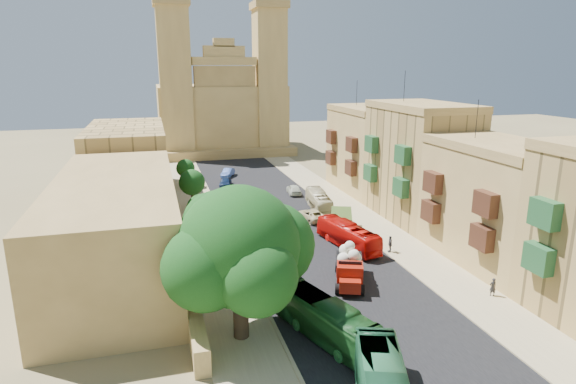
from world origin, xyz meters
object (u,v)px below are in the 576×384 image
street_tree_b (202,209)px  bus_green_north (326,320)px  ficus_tree (241,250)px  red_truck (349,266)px  car_dkblue (226,182)px  car_blue_b (228,173)px  car_cream (312,215)px  car_white_a (258,228)px  car_white_b (294,189)px  street_tree_d (185,168)px  church (221,107)px  bus_cream_east (319,201)px  street_tree_c (192,183)px  street_tree_a (217,249)px  pedestrian_a (493,287)px  car_blue_a (274,254)px  olive_pickup (341,222)px  bus_red_east (348,235)px  pedestrian_c (390,244)px

street_tree_b → bus_green_north: street_tree_b is taller
ficus_tree → red_truck: 12.69m
car_dkblue → car_blue_b: bearing=92.8°
red_truck → car_cream: (2.44, 17.30, -0.86)m
car_white_a → car_white_b: car_white_b is taller
car_blue_b → street_tree_b: bearing=-79.5°
street_tree_d → red_truck: street_tree_d is taller
ficus_tree → car_white_a: (5.47, 20.12, -5.63)m
ficus_tree → car_white_a: size_ratio=2.78×
church → street_tree_b: church is taller
bus_cream_east → street_tree_c: bearing=-10.0°
street_tree_a → street_tree_d: 36.00m
car_cream → car_white_b: (1.35, 12.28, 0.05)m
ficus_tree → car_white_b: ficus_tree is taller
red_truck → pedestrian_a: 11.50m
street_tree_b → car_blue_a: size_ratio=1.36×
street_tree_a → olive_pickup: street_tree_a is taller
car_blue_a → car_blue_b: car_blue_b is taller
street_tree_d → bus_cream_east: street_tree_d is taller
red_truck → bus_red_east: red_truck is taller
ficus_tree → street_tree_a: (-0.59, 7.99, -2.83)m
car_blue_b → pedestrian_c: 39.50m
bus_cream_east → bus_red_east: bearing=91.6°
red_truck → street_tree_a: bearing=168.6°
car_cream → pedestrian_a: (7.72, -22.62, 0.11)m
bus_green_north → car_dkblue: bearing=71.4°
bus_green_north → pedestrian_a: bus_green_north is taller
car_white_b → car_blue_b: (-7.40, 14.05, -0.04)m
car_white_b → car_blue_b: 15.88m
bus_red_east → ficus_tree: bearing=33.9°
bus_red_east → car_blue_a: size_ratio=2.43×
bus_green_north → car_blue_b: 51.23m
street_tree_a → pedestrian_c: bearing=10.6°
car_dkblue → pedestrian_a: bearing=-55.8°
church → car_white_a: church is taller
ficus_tree → car_cream: bearing=61.2°
bus_green_north → car_dkblue: (-0.04, 44.97, -0.80)m
olive_pickup → car_blue_a: size_ratio=1.55×
street_tree_a → olive_pickup: (15.17, 10.43, -2.37)m
street_tree_c → pedestrian_c: (17.50, -20.72, -2.62)m
street_tree_b → bus_cream_east: bearing=24.2°
car_dkblue → street_tree_d: bearing=-173.2°
olive_pickup → red_truck: bearing=-108.9°
street_tree_b → car_cream: (13.28, 3.11, -2.67)m
car_dkblue → car_blue_b: 6.38m
olive_pickup → car_blue_b: bearing=104.4°
pedestrian_a → bus_cream_east: bearing=-71.7°
street_tree_a → bus_red_east: street_tree_a is taller
street_tree_c → car_white_b: 15.27m
street_tree_b → olive_pickup: street_tree_b is taller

